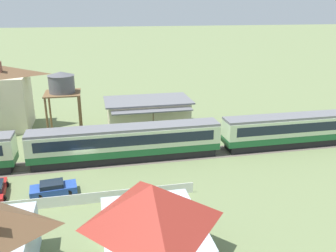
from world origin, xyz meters
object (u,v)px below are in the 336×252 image
passenger_train (129,141)px  water_tower (62,85)px  parked_car_blue (53,188)px  station_building (148,114)px  cottage_red_roof_2 (152,221)px

passenger_train → water_tower: 13.51m
passenger_train → parked_car_blue: size_ratio=15.35×
station_building → parked_car_blue: station_building is taller
station_building → cottage_red_roof_2: bearing=-98.5°
passenger_train → parked_car_blue: 10.33m
water_tower → cottage_red_roof_2: (7.33, -27.51, -4.07)m
water_tower → passenger_train: bearing=-53.1°
passenger_train → water_tower: water_tower is taller
parked_car_blue → water_tower: bearing=83.0°
station_building → water_tower: bearing=-177.2°
station_building → parked_car_blue: bearing=-124.5°
cottage_red_roof_2 → parked_car_blue: cottage_red_roof_2 is taller
parked_car_blue → passenger_train: bearing=33.5°
station_building → cottage_red_roof_2: (-4.18, -28.08, 0.82)m
station_building → passenger_train: bearing=-110.3°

